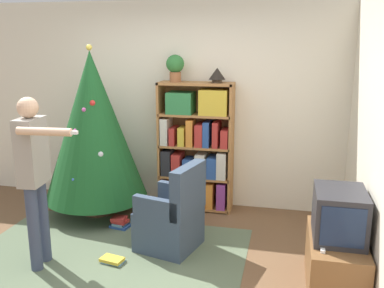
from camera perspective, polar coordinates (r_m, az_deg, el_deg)
ground_plane at (r=4.26m, az=-7.71°, el=-16.24°), size 14.00×14.00×0.00m
wall_back at (r=5.55m, az=-1.36°, el=5.24°), size 8.00×0.10×2.60m
area_rug at (r=4.54m, az=-11.11°, el=-14.30°), size 2.74×1.81×0.01m
bookshelf at (r=5.36m, az=0.57°, el=-0.54°), size 0.93×0.33×1.62m
tv_stand at (r=4.05m, az=18.53°, el=-14.76°), size 0.46×0.88×0.47m
television at (r=3.86m, az=19.05°, el=-8.87°), size 0.42×0.54×0.43m
game_remote at (r=3.69m, az=17.01°, el=-13.21°), size 0.04×0.12×0.02m
christmas_tree at (r=5.27m, az=-13.00°, el=2.29°), size 1.24×1.24×2.07m
armchair at (r=4.47m, az=-2.64°, el=-9.95°), size 0.69×0.68×0.92m
standing_person at (r=4.18m, az=-20.28°, el=-3.16°), size 0.65×0.47×1.63m
potted_plant at (r=5.28m, az=-2.26°, el=10.33°), size 0.22×0.22×0.33m
table_lamp at (r=5.18m, az=3.37°, el=9.27°), size 0.20×0.20×0.18m
book_pile_near_tree at (r=5.09m, az=-9.58°, el=-10.31°), size 0.24×0.19×0.13m
book_pile_by_chair at (r=4.39m, az=-10.53°, el=-15.00°), size 0.25×0.18×0.05m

